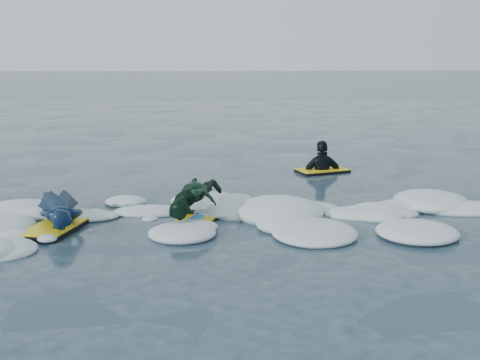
# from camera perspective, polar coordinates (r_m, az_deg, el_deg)

# --- Properties ---
(ground) EXTENTS (120.00, 120.00, 0.00)m
(ground) POSITION_cam_1_polar(r_m,az_deg,el_deg) (7.36, -7.45, -6.46)
(ground) COLOR #162E35
(ground) RESTS_ON ground
(foam_band) EXTENTS (12.00, 3.10, 0.30)m
(foam_band) POSITION_cam_1_polar(r_m,az_deg,el_deg) (8.34, -6.81, -4.18)
(foam_band) COLOR silver
(foam_band) RESTS_ON ground
(prone_woman_unit) EXTENTS (1.00, 1.65, 0.40)m
(prone_woman_unit) POSITION_cam_1_polar(r_m,az_deg,el_deg) (8.52, -16.75, -2.84)
(prone_woman_unit) COLOR black
(prone_woman_unit) RESTS_ON ground
(prone_child_unit) EXTENTS (1.02, 1.48, 0.53)m
(prone_child_unit) POSITION_cam_1_polar(r_m,az_deg,el_deg) (8.43, -4.23, -2.02)
(prone_child_unit) COLOR black
(prone_child_unit) RESTS_ON ground
(waiting_rider_unit) EXTENTS (1.11, 0.85, 1.48)m
(waiting_rider_unit) POSITION_cam_1_polar(r_m,az_deg,el_deg) (11.82, 7.79, 0.22)
(waiting_rider_unit) COLOR black
(waiting_rider_unit) RESTS_ON ground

